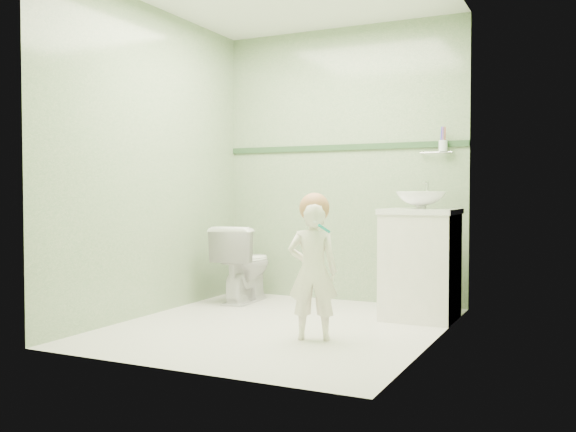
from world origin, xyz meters
The scene contains 12 objects.
ground centered at (0.00, 0.00, 0.00)m, with size 2.50×2.50×0.00m, color silver.
room_shell centered at (0.00, 0.00, 1.20)m, with size 2.50×2.54×2.40m.
trim_stripe centered at (0.00, 1.24, 1.35)m, with size 2.20×0.02×0.05m, color #2D4D2C.
vanity centered at (0.84, 0.70, 0.40)m, with size 0.52×0.50×0.80m, color silver.
counter centered at (0.84, 0.70, 0.81)m, with size 0.54×0.52×0.04m, color white.
basin centered at (0.84, 0.70, 0.89)m, with size 0.37×0.37×0.13m, color white.
faucet centered at (0.84, 0.89, 0.97)m, with size 0.03×0.13×0.18m.
cup_holder centered at (0.89, 1.18, 1.33)m, with size 0.26×0.07×0.21m.
toilet centered at (-0.74, 0.80, 0.33)m, with size 0.37×0.65×0.67m, color white.
toddler centered at (0.38, -0.27, 0.44)m, with size 0.32×0.21×0.89m, color white.
hair_cap centered at (0.38, -0.25, 0.85)m, with size 0.20×0.20×0.20m, color #B4774A.
teal_toothbrush centered at (0.49, -0.37, 0.73)m, with size 0.10×0.14×0.08m.
Camera 1 is at (1.99, -4.00, 0.94)m, focal length 39.52 mm.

